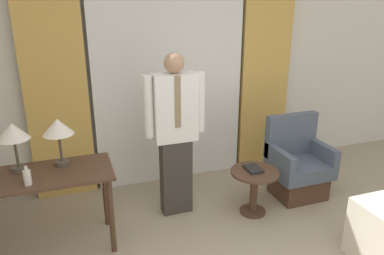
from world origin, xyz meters
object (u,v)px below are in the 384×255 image
at_px(bottle_near_edge, 27,177).
at_px(side_table, 254,184).
at_px(table_lamp_left, 13,134).
at_px(desk, 43,186).
at_px(table_lamp_right, 58,129).
at_px(person, 175,130).
at_px(book, 253,169).
at_px(armchair, 297,167).

relative_size(bottle_near_edge, side_table, 0.32).
bearing_deg(side_table, table_lamp_left, 174.67).
height_order(desk, bottle_near_edge, bottle_near_edge).
bearing_deg(table_lamp_right, bottle_near_edge, -131.87).
xyz_separation_m(desk, person, (1.27, 0.24, 0.28)).
bearing_deg(book, desk, 178.60).
distance_m(person, book, 0.91).
height_order(table_lamp_left, armchair, table_lamp_left).
height_order(desk, table_lamp_right, table_lamp_right).
height_order(desk, book, desk).
bearing_deg(side_table, table_lamp_right, 173.65).
relative_size(armchair, side_table, 1.83).
height_order(armchair, book, armchair).
bearing_deg(armchair, table_lamp_left, 179.64).
distance_m(bottle_near_edge, person, 1.42).
distance_m(table_lamp_right, armchair, 2.62).
bearing_deg(side_table, armchair, 15.97).
height_order(table_lamp_left, bottle_near_edge, table_lamp_left).
distance_m(table_lamp_right, side_table, 2.01).
bearing_deg(person, armchair, -4.97).
height_order(side_table, book, book).
height_order(bottle_near_edge, side_table, bottle_near_edge).
bearing_deg(table_lamp_left, table_lamp_right, 0.00).
bearing_deg(person, bottle_near_edge, -163.46).
height_order(bottle_near_edge, armchair, bottle_near_edge).
xyz_separation_m(desk, book, (2.02, -0.05, -0.14)).
relative_size(desk, side_table, 2.37).
xyz_separation_m(table_lamp_right, bottle_near_edge, (-0.27, -0.30, -0.27)).
distance_m(desk, bottle_near_edge, 0.26).
xyz_separation_m(table_lamp_left, table_lamp_right, (0.36, 0.00, 0.00)).
xyz_separation_m(desk, table_lamp_right, (0.18, 0.13, 0.46)).
bearing_deg(book, table_lamp_right, 174.40).
bearing_deg(book, table_lamp_left, 175.31).
xyz_separation_m(bottle_near_edge, book, (2.11, 0.12, -0.33)).
bearing_deg(side_table, book, 102.82).
distance_m(desk, side_table, 2.05).
relative_size(desk, armchair, 1.29).
height_order(table_lamp_left, book, table_lamp_left).
relative_size(desk, table_lamp_left, 2.74).
relative_size(table_lamp_left, person, 0.26).
relative_size(armchair, book, 4.58).
distance_m(desk, armchair, 2.70).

